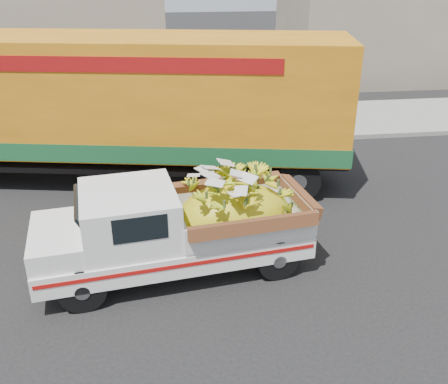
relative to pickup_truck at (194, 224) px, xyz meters
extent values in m
plane|color=black|center=(-1.08, 0.63, -0.95)|extent=(100.00, 100.00, 0.00)
cube|color=gray|center=(-1.08, 6.96, -0.88)|extent=(60.00, 0.25, 0.15)
cube|color=gray|center=(-1.08, 9.06, -0.88)|extent=(60.00, 4.00, 0.14)
cube|color=gray|center=(12.92, 15.96, 2.05)|extent=(14.00, 6.00, 6.00)
cylinder|color=black|center=(-1.99, -1.07, -0.54)|extent=(0.84, 0.35, 0.82)
cylinder|color=black|center=(-2.21, 0.49, -0.54)|extent=(0.84, 0.35, 0.82)
cylinder|color=black|center=(1.52, -0.58, -0.54)|extent=(0.84, 0.35, 0.82)
cylinder|color=black|center=(1.30, 0.97, -0.54)|extent=(0.84, 0.35, 0.82)
cube|color=white|center=(-0.40, -0.05, -0.36)|extent=(5.25, 2.50, 0.42)
cube|color=#A50F0C|center=(-0.27, -0.96, -0.29)|extent=(4.90, 0.69, 0.08)
cube|color=silver|center=(-2.86, -0.39, -0.47)|extent=(0.35, 1.79, 0.15)
cube|color=white|center=(-2.45, -0.34, 0.05)|extent=(1.14, 1.83, 0.39)
cube|color=white|center=(-1.17, -0.16, 0.34)|extent=(1.89, 1.96, 0.97)
cube|color=black|center=(-0.94, -1.02, 0.52)|extent=(0.91, 0.14, 0.45)
cube|color=white|center=(0.88, 0.12, 0.13)|extent=(2.70, 2.15, 0.55)
ellipsoid|color=gold|center=(0.77, 0.11, 0.01)|extent=(2.41, 1.75, 1.37)
cylinder|color=black|center=(2.78, 2.61, -0.40)|extent=(1.14, 0.53, 1.10)
cylinder|color=black|center=(3.17, 4.57, -0.40)|extent=(1.14, 0.53, 1.10)
cylinder|color=black|center=(1.60, 2.84, -0.40)|extent=(1.14, 0.53, 1.10)
cylinder|color=black|center=(1.99, 4.80, -0.40)|extent=(1.14, 0.53, 1.10)
cube|color=black|center=(-1.64, 4.51, -0.17)|extent=(11.96, 3.32, 0.36)
cube|color=orange|center=(-1.64, 4.51, 1.43)|extent=(12.02, 4.75, 2.84)
cube|color=#175129|center=(-1.64, 4.51, 0.26)|extent=(12.08, 4.78, 0.45)
cube|color=maroon|center=(-1.88, 3.27, 2.40)|extent=(8.24, 1.66, 0.35)
camera|label=1|loc=(-0.53, -8.27, 4.56)|focal=40.00mm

